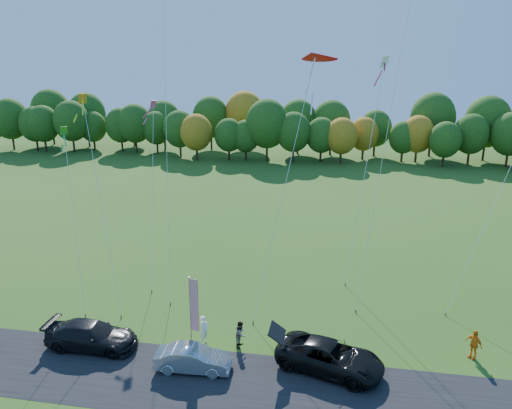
% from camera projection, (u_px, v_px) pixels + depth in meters
% --- Properties ---
extents(ground, '(160.00, 160.00, 0.00)m').
position_uv_depth(ground, '(239.00, 343.00, 30.27)').
color(ground, '#264E14').
extents(asphalt_strip, '(90.00, 6.00, 0.01)m').
position_uv_depth(asphalt_strip, '(223.00, 384.00, 26.50)').
color(asphalt_strip, black).
rests_on(asphalt_strip, ground).
extents(tree_line, '(116.00, 12.00, 10.00)m').
position_uv_depth(tree_line, '(308.00, 161.00, 82.12)').
color(tree_line, '#1E4711').
rests_on(tree_line, ground).
extents(black_suv, '(6.46, 4.33, 1.65)m').
position_uv_depth(black_suv, '(330.00, 357.00, 27.44)').
color(black_suv, black).
rests_on(black_suv, ground).
extents(silver_sedan, '(4.30, 1.71, 1.39)m').
position_uv_depth(silver_sedan, '(193.00, 359.00, 27.50)').
color(silver_sedan, '#B2B2B7').
rests_on(silver_sedan, ground).
extents(dark_truck_a, '(5.50, 2.28, 1.59)m').
position_uv_depth(dark_truck_a, '(91.00, 335.00, 29.59)').
color(dark_truck_a, black).
rests_on(dark_truck_a, ground).
extents(person_tailgate_a, '(0.61, 0.77, 1.84)m').
position_uv_depth(person_tailgate_a, '(204.00, 330.00, 29.95)').
color(person_tailgate_a, white).
rests_on(person_tailgate_a, ground).
extents(person_tailgate_b, '(0.69, 0.85, 1.62)m').
position_uv_depth(person_tailgate_b, '(241.00, 334.00, 29.72)').
color(person_tailgate_b, gray).
rests_on(person_tailgate_b, ground).
extents(person_east, '(1.01, 1.07, 1.77)m').
position_uv_depth(person_east, '(474.00, 344.00, 28.55)').
color(person_east, orange).
rests_on(person_east, ground).
extents(feather_flag, '(0.58, 0.18, 4.46)m').
position_uv_depth(feather_flag, '(193.00, 304.00, 29.25)').
color(feather_flag, '#999999').
rests_on(feather_flag, ground).
extents(kite_delta_blue, '(4.71, 11.73, 32.69)m').
position_uv_depth(kite_delta_blue, '(165.00, 66.00, 35.47)').
color(kite_delta_blue, '#4C3F33').
rests_on(kite_delta_blue, ground).
extents(kite_parafoil_orange, '(5.41, 11.28, 25.64)m').
position_uv_depth(kite_parafoil_orange, '(390.00, 116.00, 34.92)').
color(kite_parafoil_orange, '#4C3F33').
rests_on(kite_parafoil_orange, ground).
extents(kite_delta_red, '(4.45, 10.11, 18.32)m').
position_uv_depth(kite_delta_red, '(287.00, 177.00, 34.00)').
color(kite_delta_red, '#4C3F33').
rests_on(kite_delta_red, ground).
extents(kite_parafoil_rainbow, '(9.07, 7.60, 18.62)m').
position_uv_depth(kite_parafoil_rainbow, '(508.00, 173.00, 33.48)').
color(kite_parafoil_rainbow, '#4C3F33').
rests_on(kite_parafoil_rainbow, ground).
extents(kite_diamond_yellow, '(4.78, 5.91, 14.54)m').
position_uv_depth(kite_diamond_yellow, '(101.00, 204.00, 33.92)').
color(kite_diamond_yellow, '#4C3F33').
rests_on(kite_diamond_yellow, ground).
extents(kite_diamond_green, '(2.78, 4.15, 12.45)m').
position_uv_depth(kite_diamond_green, '(74.00, 221.00, 33.39)').
color(kite_diamond_green, '#4C3F33').
rests_on(kite_diamond_green, ground).
extents(kite_diamond_white, '(2.85, 5.87, 17.12)m').
position_uv_depth(kite_diamond_white, '(365.00, 171.00, 37.68)').
color(kite_diamond_white, '#4C3F33').
rests_on(kite_diamond_white, ground).
extents(kite_diamond_pink, '(2.59, 8.18, 13.51)m').
position_uv_depth(kite_diamond_pink, '(153.00, 192.00, 38.56)').
color(kite_diamond_pink, '#4C3F33').
rests_on(kite_diamond_pink, ground).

